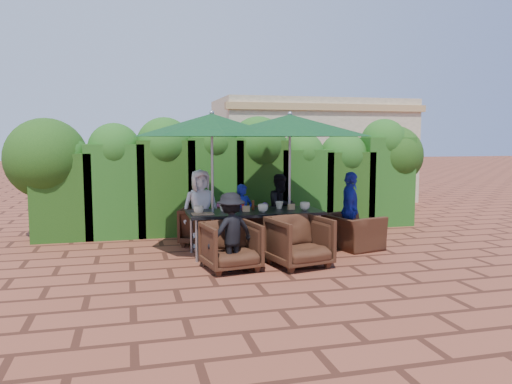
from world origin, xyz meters
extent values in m
plane|color=brown|center=(0.00, 0.00, 0.00)|extent=(80.00, 80.00, 0.00)
cube|color=black|center=(-0.14, 0.09, 0.72)|extent=(2.31, 0.90, 0.05)
cube|color=gray|center=(-0.14, 0.09, 0.12)|extent=(2.11, 0.05, 0.05)
cylinder|color=gray|center=(-1.19, -0.26, 0.35)|extent=(0.05, 0.05, 0.70)
cylinder|color=gray|center=(-1.19, 0.44, 0.35)|extent=(0.05, 0.05, 0.70)
cylinder|color=gray|center=(0.92, -0.26, 0.35)|extent=(0.05, 0.05, 0.70)
cylinder|color=gray|center=(0.92, 0.44, 0.35)|extent=(0.05, 0.05, 0.70)
cylinder|color=gray|center=(-0.87, 0.13, 0.01)|extent=(0.44, 0.44, 0.03)
cylinder|color=gray|center=(-0.87, 0.13, 1.20)|extent=(0.04, 0.04, 2.40)
cone|color=black|center=(-0.87, 0.13, 2.22)|extent=(2.57, 2.57, 0.38)
sphere|color=gray|center=(-0.87, 0.13, 2.42)|extent=(0.08, 0.08, 0.08)
cylinder|color=gray|center=(0.50, 0.12, 0.01)|extent=(0.44, 0.44, 0.03)
cylinder|color=gray|center=(0.50, 0.12, 1.20)|extent=(0.04, 0.04, 2.40)
cone|color=black|center=(0.50, 0.12, 2.22)|extent=(2.94, 2.94, 0.38)
sphere|color=gray|center=(0.50, 0.12, 2.42)|extent=(0.08, 0.08, 0.08)
imported|color=black|center=(-0.91, 1.06, 0.39)|extent=(0.97, 0.95, 0.79)
imported|color=black|center=(-0.17, 1.03, 0.39)|extent=(0.97, 0.95, 0.79)
imported|color=black|center=(0.74, 1.13, 0.36)|extent=(0.85, 0.82, 0.72)
imported|color=black|center=(-0.75, -0.87, 0.41)|extent=(0.90, 0.86, 0.81)
imported|color=black|center=(0.32, -0.93, 0.43)|extent=(0.99, 0.94, 0.87)
imported|color=black|center=(1.69, 0.04, 0.41)|extent=(0.82, 1.06, 0.83)
imported|color=silver|center=(-0.95, 0.96, 0.71)|extent=(0.75, 0.51, 1.43)
imported|color=#1D27A0|center=(-0.13, 1.03, 0.56)|extent=(0.50, 0.46, 1.13)
imported|color=black|center=(0.64, 1.04, 0.66)|extent=(0.73, 0.60, 1.31)
imported|color=black|center=(-0.76, -0.90, 0.60)|extent=(0.84, 0.61, 1.19)
imported|color=#1D27A0|center=(1.66, 0.09, 0.70)|extent=(0.70, 0.92, 1.40)
imported|color=#EE54AF|center=(-0.53, 1.18, 0.39)|extent=(0.34, 0.31, 0.78)
imported|color=#9052B2|center=(0.34, 1.09, 0.38)|extent=(0.29, 0.24, 0.75)
imported|color=green|center=(1.46, 4.13, 0.80)|extent=(1.44, 1.41, 1.59)
imported|color=#EE54AF|center=(2.68, 4.37, 0.77)|extent=(0.83, 0.62, 1.54)
imported|color=#97999F|center=(3.10, 4.35, 0.86)|extent=(1.20, 0.84, 1.71)
imported|color=beige|center=(-1.12, 0.00, 0.82)|extent=(0.17, 0.17, 0.13)
imported|color=beige|center=(-0.67, 0.19, 0.81)|extent=(0.13, 0.13, 0.12)
imported|color=beige|center=(-0.04, -0.09, 0.82)|extent=(0.18, 0.18, 0.14)
imported|color=beige|center=(0.35, 0.22, 0.82)|extent=(0.14, 0.14, 0.13)
imported|color=beige|center=(0.74, -0.03, 0.82)|extent=(0.18, 0.18, 0.14)
cylinder|color=#B20C0A|center=(-0.33, 0.14, 0.83)|extent=(0.04, 0.04, 0.17)
cylinder|color=#4C230C|center=(-0.14, 0.20, 0.83)|extent=(0.04, 0.04, 0.17)
cube|color=#A57750|center=(-1.07, -0.08, 0.76)|extent=(0.35, 0.25, 0.02)
cube|color=tan|center=(-0.30, 0.04, 0.80)|extent=(0.12, 0.06, 0.10)
cube|color=tan|center=(0.53, 0.09, 0.80)|extent=(0.12, 0.06, 0.10)
cube|color=#153A10|center=(-3.50, 2.30, 0.85)|extent=(1.15, 0.95, 1.71)
sphere|color=#153A10|center=(-3.50, 2.30, 1.61)|extent=(1.05, 1.05, 1.05)
cube|color=#153A10|center=(-2.50, 2.30, 0.94)|extent=(1.15, 0.95, 1.88)
sphere|color=#153A10|center=(-2.50, 2.30, 1.78)|extent=(1.05, 1.05, 1.05)
cube|color=#153A10|center=(-1.50, 2.30, 0.98)|extent=(1.15, 0.95, 1.96)
sphere|color=#153A10|center=(-1.50, 2.30, 1.86)|extent=(1.15, 1.15, 1.15)
cube|color=#153A10|center=(-0.50, 2.30, 1.00)|extent=(1.15, 0.95, 2.01)
sphere|color=#153A10|center=(-0.50, 2.30, 1.91)|extent=(1.08, 1.08, 1.08)
cube|color=#153A10|center=(0.50, 2.30, 0.98)|extent=(1.15, 0.95, 1.96)
sphere|color=#153A10|center=(0.50, 2.30, 1.86)|extent=(1.23, 1.23, 1.23)
cube|color=#153A10|center=(1.50, 2.30, 0.88)|extent=(1.15, 0.95, 1.75)
sphere|color=#153A10|center=(1.50, 2.30, 1.65)|extent=(0.99, 0.99, 0.99)
cube|color=#153A10|center=(2.50, 2.30, 0.85)|extent=(1.15, 0.95, 1.70)
sphere|color=#153A10|center=(2.50, 2.30, 1.60)|extent=(1.08, 1.08, 1.08)
cube|color=#153A10|center=(3.50, 2.30, 1.01)|extent=(1.15, 0.95, 2.02)
sphere|color=#153A10|center=(3.50, 2.30, 1.92)|extent=(1.05, 1.05, 1.05)
sphere|color=#153A10|center=(-3.80, 2.40, 1.60)|extent=(1.60, 1.60, 1.60)
sphere|color=#153A10|center=(3.80, 2.40, 1.60)|extent=(1.40, 1.40, 1.40)
cube|color=beige|center=(3.50, 7.00, 1.60)|extent=(6.00, 3.00, 3.20)
cube|color=tan|center=(3.50, 5.55, 2.90)|extent=(6.20, 0.25, 0.20)
camera|label=1|loc=(-2.23, -8.18, 2.00)|focal=35.00mm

